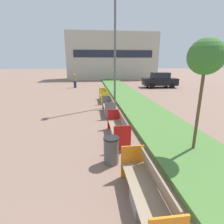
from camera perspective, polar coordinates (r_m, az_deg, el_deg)
planter_grass_strip at (r=11.89m, az=9.60°, el=1.22°), size 2.80×120.00×0.18m
building_backdrop at (r=33.95m, az=-0.02°, el=17.62°), size 16.16×5.12×8.12m
bench_orange_frame at (r=4.17m, az=11.08°, el=-24.72°), size 0.65×2.26×0.94m
bench_red_frame at (r=7.31m, az=2.12°, el=-5.71°), size 0.65×2.24×0.94m
bench_grey_frame at (r=10.73m, az=-0.95°, el=1.37°), size 0.65×2.10×0.94m
bench_yellow_frame at (r=14.25m, az=-2.51°, el=5.02°), size 0.65×2.23×0.94m
litter_bin at (r=5.55m, az=-0.26°, el=-12.41°), size 0.49×0.49×0.87m
street_lamp_post at (r=12.40m, az=0.98°, el=21.95°), size 0.24×0.44×7.96m
sapling_tree_near at (r=6.23m, az=28.32°, el=15.32°), size 1.11×1.11×3.79m
pedestrian_walking at (r=22.45m, az=-12.06°, el=9.99°), size 0.53×0.24×1.71m
parked_car_distant at (r=22.96m, az=15.36°, el=10.01°), size 4.32×2.06×1.86m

